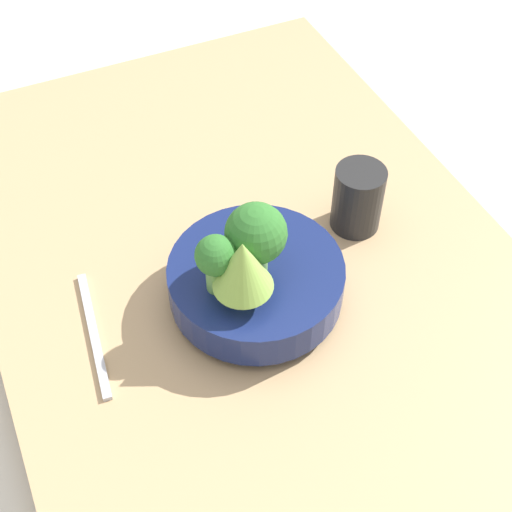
% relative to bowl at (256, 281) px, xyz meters
% --- Properties ---
extents(ground_plane, '(6.00, 6.00, 0.00)m').
position_rel_bowl_xyz_m(ground_plane, '(-0.01, 0.02, -0.08)').
color(ground_plane, beige).
extents(table, '(1.06, 0.64, 0.04)m').
position_rel_bowl_xyz_m(table, '(-0.01, 0.02, -0.06)').
color(table, tan).
rests_on(table, ground_plane).
extents(bowl, '(0.20, 0.20, 0.06)m').
position_rel_bowl_xyz_m(bowl, '(0.00, 0.00, 0.00)').
color(bowl, navy).
rests_on(bowl, table).
extents(broccoli_floret_front, '(0.05, 0.05, 0.08)m').
position_rel_bowl_xyz_m(broccoli_floret_front, '(0.01, -0.05, 0.07)').
color(broccoli_floret_front, '#6BA34C').
rests_on(broccoli_floret_front, bowl).
extents(romanesco_piece_near, '(0.07, 0.07, 0.09)m').
position_rel_bowl_xyz_m(romanesco_piece_near, '(0.03, -0.03, 0.08)').
color(romanesco_piece_near, '#7AB256').
rests_on(romanesco_piece_near, bowl).
extents(broccoli_floret_center, '(0.07, 0.07, 0.09)m').
position_rel_bowl_xyz_m(broccoli_floret_center, '(-0.00, -0.00, 0.08)').
color(broccoli_floret_center, '#7AB256').
rests_on(broccoli_floret_center, bowl).
extents(cup, '(0.06, 0.06, 0.09)m').
position_rel_bowl_xyz_m(cup, '(-0.06, 0.17, 0.01)').
color(cup, black).
rests_on(cup, table).
extents(fork, '(0.18, 0.03, 0.01)m').
position_rel_bowl_xyz_m(fork, '(-0.03, -0.19, -0.03)').
color(fork, '#B2B2B7').
rests_on(fork, table).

